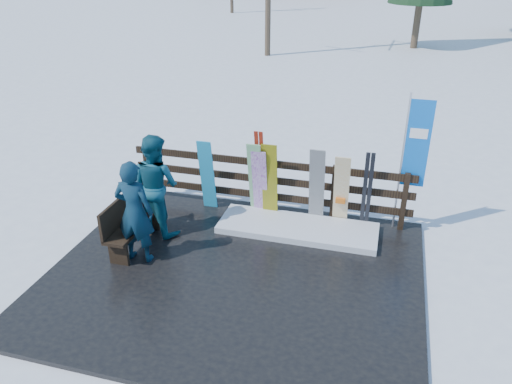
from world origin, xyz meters
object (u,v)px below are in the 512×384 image
(snowboard_2, at_px, (270,181))
(snowboard_4, at_px, (317,187))
(bench, at_px, (130,220))
(snowboard_3, at_px, (260,183))
(person_front, at_px, (135,212))
(rental_flag, at_px, (413,149))
(snowboard_5, at_px, (341,191))
(person_back, at_px, (156,185))
(snowboard_0, at_px, (207,175))
(snowboard_1, at_px, (256,180))

(snowboard_2, distance_m, snowboard_4, 0.91)
(bench, height_order, snowboard_4, snowboard_4)
(snowboard_3, relative_size, person_front, 0.80)
(snowboard_4, bearing_deg, bench, -151.52)
(bench, relative_size, rental_flag, 0.58)
(snowboard_5, bearing_deg, person_back, -162.25)
(snowboard_3, xyz_separation_m, person_front, (-1.60, -1.99, 0.19))
(snowboard_0, xyz_separation_m, snowboard_5, (2.64, 0.00, -0.01))
(bench, distance_m, snowboard_3, 2.53)
(person_back, bearing_deg, snowboard_3, -129.02)
(snowboard_4, distance_m, person_front, 3.36)
(snowboard_0, distance_m, snowboard_3, 1.08)
(snowboard_4, height_order, person_front, person_front)
(snowboard_2, xyz_separation_m, person_front, (-1.79, -1.99, 0.12))
(snowboard_4, bearing_deg, rental_flag, 9.40)
(snowboard_0, height_order, snowboard_3, snowboard_0)
(snowboard_5, distance_m, rental_flag, 1.48)
(snowboard_3, bearing_deg, snowboard_5, -0.00)
(rental_flag, bearing_deg, snowboard_0, -175.95)
(bench, relative_size, person_front, 0.83)
(snowboard_2, bearing_deg, snowboard_5, 0.00)
(snowboard_1, height_order, rental_flag, rental_flag)
(snowboard_0, height_order, snowboard_2, snowboard_2)
(snowboard_2, bearing_deg, person_back, -151.01)
(snowboard_1, height_order, snowboard_5, snowboard_1)
(snowboard_1, relative_size, snowboard_5, 1.04)
(snowboard_4, xyz_separation_m, person_front, (-2.70, -1.99, 0.12))
(snowboard_0, relative_size, snowboard_4, 0.96)
(snowboard_5, relative_size, person_back, 0.80)
(snowboard_0, bearing_deg, rental_flag, 4.05)
(snowboard_0, bearing_deg, snowboard_3, 0.00)
(rental_flag, height_order, person_back, rental_flag)
(person_back, bearing_deg, rental_flag, -144.26)
(snowboard_0, relative_size, snowboard_3, 1.06)
(snowboard_2, bearing_deg, snowboard_3, 180.00)
(snowboard_4, relative_size, rental_flag, 0.61)
(snowboard_2, bearing_deg, bench, -142.23)
(snowboard_3, height_order, person_front, person_front)
(snowboard_1, bearing_deg, snowboard_2, 0.00)
(snowboard_5, relative_size, person_front, 0.85)
(snowboard_2, relative_size, person_back, 0.83)
(snowboard_5, distance_m, person_back, 3.40)
(snowboard_0, height_order, person_back, person_back)
(snowboard_5, xyz_separation_m, person_front, (-3.16, -1.99, 0.16))
(snowboard_1, distance_m, snowboard_2, 0.28)
(snowboard_0, height_order, rental_flag, rental_flag)
(snowboard_3, relative_size, snowboard_5, 0.94)
(snowboard_0, xyz_separation_m, person_back, (-0.60, -1.03, 0.20))
(bench, xyz_separation_m, rental_flag, (4.65, 1.91, 1.09))
(person_back, bearing_deg, snowboard_0, -100.71)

